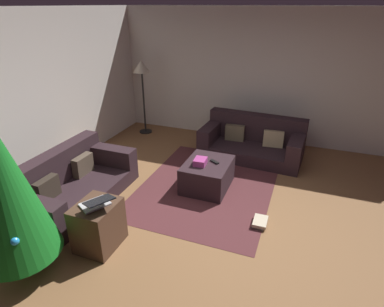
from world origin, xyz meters
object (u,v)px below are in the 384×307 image
(couch_left, at_px, (71,184))
(side_table, at_px, (98,225))
(gift_box, at_px, (200,162))
(corner_lamp, at_px, (142,72))
(couch_right, at_px, (253,141))
(tv_remote, at_px, (215,162))
(book_stack, at_px, (260,222))
(laptop, at_px, (96,203))
(christmas_tree, at_px, (2,185))
(ottoman, at_px, (207,175))

(couch_left, relative_size, side_table, 3.26)
(couch_left, bearing_deg, gift_box, 119.89)
(couch_left, relative_size, corner_lamp, 1.18)
(couch_right, height_order, tv_remote, couch_right)
(couch_right, bearing_deg, gift_box, 74.23)
(book_stack, bearing_deg, gift_box, 61.31)
(laptop, distance_m, book_stack, 2.09)
(gift_box, relative_size, corner_lamp, 0.14)
(couch_left, bearing_deg, book_stack, 98.13)
(couch_left, height_order, christmas_tree, christmas_tree)
(couch_left, height_order, tv_remote, couch_left)
(gift_box, bearing_deg, couch_right, -19.09)
(gift_box, relative_size, laptop, 0.47)
(couch_right, height_order, laptop, couch_right)
(tv_remote, xyz_separation_m, book_stack, (-0.70, -0.85, -0.40))
(side_table, relative_size, laptop, 1.22)
(couch_left, distance_m, gift_box, 1.93)
(ottoman, relative_size, side_table, 1.44)
(gift_box, distance_m, book_stack, 1.26)
(tv_remote, distance_m, side_table, 1.98)
(couch_left, height_order, couch_right, couch_right)
(couch_right, xyz_separation_m, christmas_tree, (-3.77, 1.72, 0.80))
(laptop, relative_size, corner_lamp, 0.30)
(tv_remote, relative_size, book_stack, 0.56)
(couch_right, relative_size, christmas_tree, 0.96)
(side_table, distance_m, laptop, 0.34)
(gift_box, xyz_separation_m, laptop, (-1.66, 0.64, 0.15))
(ottoman, distance_m, corner_lamp, 2.92)
(christmas_tree, relative_size, book_stack, 6.88)
(corner_lamp, bearing_deg, tv_remote, -128.61)
(couch_left, bearing_deg, tv_remote, 120.60)
(tv_remote, bearing_deg, couch_right, 17.86)
(christmas_tree, distance_m, book_stack, 2.99)
(corner_lamp, bearing_deg, laptop, -159.42)
(christmas_tree, xyz_separation_m, corner_lamp, (4.11, 0.76, 0.26))
(couch_left, height_order, laptop, laptop)
(laptop, bearing_deg, corner_lamp, 20.58)
(tv_remote, bearing_deg, gift_box, 158.26)
(gift_box, bearing_deg, side_table, 157.19)
(ottoman, distance_m, christmas_tree, 2.82)
(gift_box, bearing_deg, laptop, 158.88)
(side_table, bearing_deg, book_stack, -58.30)
(couch_left, bearing_deg, ottoman, 120.95)
(christmas_tree, bearing_deg, laptop, -42.52)
(gift_box, height_order, tv_remote, gift_box)
(couch_left, xyz_separation_m, ottoman, (1.05, -1.75, -0.06))
(book_stack, bearing_deg, corner_lamp, 51.12)
(couch_left, relative_size, couch_right, 0.99)
(ottoman, bearing_deg, gift_box, 137.01)
(laptop, bearing_deg, book_stack, -56.98)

